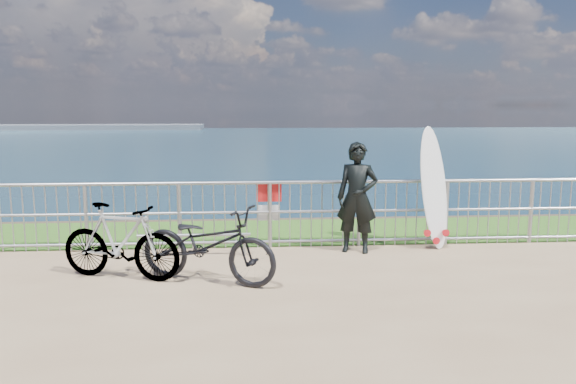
{
  "coord_description": "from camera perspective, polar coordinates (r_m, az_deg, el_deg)",
  "views": [
    {
      "loc": [
        -0.85,
        -7.57,
        2.36
      ],
      "look_at": [
        -0.23,
        1.2,
        1.0
      ],
      "focal_mm": 35.0,
      "sensor_mm": 36.0,
      "label": 1
    }
  ],
  "objects": [
    {
      "name": "grass_strip",
      "position": [
        10.57,
        0.67,
        -4.05
      ],
      "size": [
        120.0,
        120.0,
        0.0
      ],
      "primitive_type": "plane",
      "color": "#2A5A18",
      "rests_on": "ground"
    },
    {
      "name": "bike_rack",
      "position": [
        8.96,
        -9.52,
        -4.59
      ],
      "size": [
        1.77,
        0.05,
        0.37
      ],
      "color": "#94969C",
      "rests_on": "ground"
    },
    {
      "name": "surfboard",
      "position": [
        9.62,
        14.61,
        0.01
      ],
      "size": [
        0.68,
        0.65,
        2.04
      ],
      "color": "white",
      "rests_on": "ground"
    },
    {
      "name": "surfer",
      "position": [
        9.08,
        7.04,
        -0.57
      ],
      "size": [
        0.75,
        0.61,
        1.79
      ],
      "primitive_type": "imported",
      "rotation": [
        0.0,
        0.0,
        -0.33
      ],
      "color": "black",
      "rests_on": "ground"
    },
    {
      "name": "bicycle_near",
      "position": [
        7.62,
        -8.16,
        -5.25
      ],
      "size": [
        2.1,
        1.47,
        1.05
      ],
      "primitive_type": "imported",
      "rotation": [
        0.0,
        0.0,
        1.14
      ],
      "color": "black",
      "rests_on": "ground"
    },
    {
      "name": "bicycle_far",
      "position": [
        8.0,
        -16.67,
        -4.82
      ],
      "size": [
        1.82,
        1.03,
        1.06
      ],
      "primitive_type": "imported",
      "rotation": [
        0.0,
        0.0,
        1.25
      ],
      "color": "black",
      "rests_on": "ground"
    },
    {
      "name": "railing",
      "position": [
        9.38,
        1.29,
        -2.15
      ],
      "size": [
        10.06,
        0.1,
        1.13
      ],
      "color": "#94969C",
      "rests_on": "ground"
    },
    {
      "name": "seascape",
      "position": [
        161.01,
        -19.59,
        6.03
      ],
      "size": [
        260.0,
        260.0,
        5.0
      ],
      "color": "brown",
      "rests_on": "ground"
    }
  ]
}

